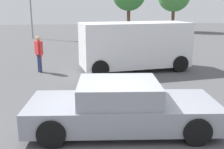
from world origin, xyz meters
TOP-DOWN VIEW (x-y plane):
  - ground_plane at (0.00, 0.00)m, footprint 80.00×80.00m
  - sedan_foreground at (0.17, 0.10)m, footprint 4.72×2.26m
  - van_white at (1.81, 6.38)m, footprint 5.24×2.78m
  - pedestrian at (-2.61, 6.48)m, footprint 0.41×0.51m

SIDE VIEW (x-z plane):
  - ground_plane at x=0.00m, z-range 0.00..0.00m
  - sedan_foreground at x=0.17m, z-range -0.04..1.19m
  - pedestrian at x=-2.61m, z-range 0.16..1.82m
  - van_white at x=1.81m, z-range 0.09..2.33m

